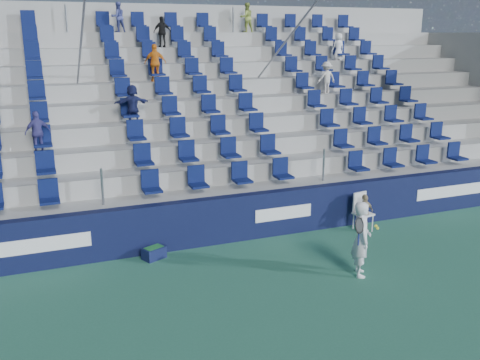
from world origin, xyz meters
name	(u,v)px	position (x,y,z in m)	size (l,w,h in m)	color
ground	(281,295)	(0.00, 0.00, 0.00)	(70.00, 70.00, 0.00)	#2D6950
sponsor_wall	(228,219)	(0.00, 3.15, 0.60)	(24.00, 0.32, 1.20)	#0E1336
grandstand	(174,128)	(-0.01, 8.24, 2.13)	(24.00, 8.17, 6.63)	#999994
tennis_player	(362,239)	(2.03, 0.22, 0.85)	(0.71, 0.73, 1.69)	silver
line_judge_chair	(361,209)	(3.67, 2.66, 0.58)	(0.52, 0.53, 1.02)	white
line_judge	(364,213)	(3.67, 2.50, 0.52)	(0.61, 0.25, 1.03)	tan
ball_bin	(154,252)	(-2.01, 2.75, 0.16)	(0.61, 0.52, 0.29)	#10163C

